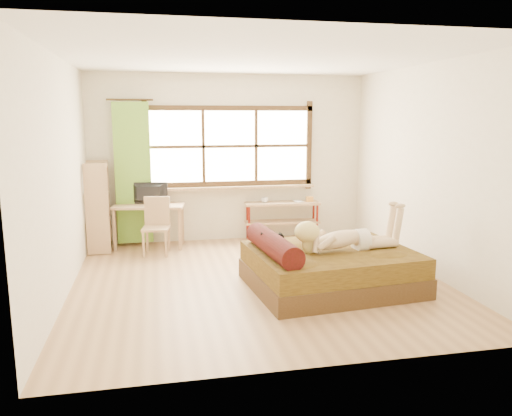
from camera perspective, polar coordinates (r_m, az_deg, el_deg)
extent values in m
plane|color=#9E754C|center=(6.31, 0.21, -8.31)|extent=(4.50, 4.50, 0.00)
plane|color=white|center=(6.02, 0.22, 16.85)|extent=(4.50, 4.50, 0.00)
plane|color=silver|center=(8.22, -3.01, 5.68)|extent=(4.50, 0.00, 4.50)
plane|color=silver|center=(3.86, 7.04, 0.28)|extent=(4.50, 0.00, 4.50)
plane|color=silver|center=(5.98, -21.43, 3.21)|extent=(0.00, 4.50, 4.50)
plane|color=silver|center=(6.84, 19.05, 4.17)|extent=(0.00, 4.50, 4.50)
cube|color=#FFEDBF|center=(8.20, -3.01, 7.07)|extent=(2.60, 0.01, 1.30)
cube|color=#A58559|center=(8.20, -2.89, 2.36)|extent=(2.80, 0.16, 0.04)
cube|color=#4D8E26|center=(8.04, -13.88, 3.85)|extent=(0.55, 0.10, 2.20)
cube|color=#321E0F|center=(6.11, 8.52, -7.90)|extent=(2.02, 1.68, 0.23)
cube|color=#37250C|center=(6.04, 8.58, -5.78)|extent=(1.98, 1.65, 0.23)
cylinder|color=black|center=(5.71, 1.99, -4.24)|extent=(0.39, 1.30, 0.26)
cube|color=#A58559|center=(7.92, -12.19, 0.23)|extent=(1.15, 0.66, 0.04)
cube|color=#A58559|center=(7.90, -15.88, -2.44)|extent=(0.05, 0.05, 0.65)
cube|color=#A58559|center=(7.73, -8.70, -2.43)|extent=(0.05, 0.05, 0.65)
cube|color=#A58559|center=(8.27, -15.26, -1.84)|extent=(0.05, 0.05, 0.65)
cube|color=#A58559|center=(8.11, -8.41, -1.81)|extent=(0.05, 0.05, 0.65)
imported|color=black|center=(7.94, -12.23, 1.63)|extent=(0.60, 0.17, 0.34)
cube|color=#A58559|center=(7.53, -11.37, -2.29)|extent=(0.43, 0.43, 0.04)
cube|color=#A58559|center=(7.65, -11.24, -0.30)|extent=(0.38, 0.09, 0.43)
cube|color=#A58559|center=(7.45, -12.74, -4.13)|extent=(0.04, 0.04, 0.38)
cube|color=#A58559|center=(7.40, -10.26, -4.13)|extent=(0.04, 0.04, 0.38)
cube|color=#A58559|center=(7.76, -12.33, -3.53)|extent=(0.04, 0.04, 0.38)
cube|color=#A58559|center=(7.71, -9.95, -3.53)|extent=(0.04, 0.04, 0.38)
cube|color=#A58559|center=(8.31, 3.01, 0.53)|extent=(1.27, 0.40, 0.04)
cube|color=#A58559|center=(8.37, 2.99, -1.57)|extent=(1.27, 0.40, 0.03)
cylinder|color=maroon|center=(8.16, -0.79, -1.72)|extent=(0.04, 0.04, 0.62)
cylinder|color=maroon|center=(8.37, 7.00, -1.49)|extent=(0.04, 0.04, 0.62)
cylinder|color=maroon|center=(8.40, -1.00, -1.37)|extent=(0.04, 0.04, 0.62)
cylinder|color=maroon|center=(8.61, 6.58, -1.15)|extent=(0.04, 0.04, 0.62)
cube|color=#CA8932|center=(8.40, 6.15, 1.02)|extent=(0.11, 0.11, 0.08)
imported|color=gray|center=(8.23, 0.99, 0.90)|extent=(0.12, 0.12, 0.09)
imported|color=gray|center=(8.36, 4.34, 0.77)|extent=(0.16, 0.22, 0.02)
cube|color=#A58559|center=(8.06, -17.37, -4.23)|extent=(0.36, 0.57, 0.03)
cube|color=#A58559|center=(7.97, -17.53, -1.29)|extent=(0.36, 0.57, 0.03)
cube|color=#A58559|center=(7.90, -17.70, 1.70)|extent=(0.36, 0.57, 0.03)
cube|color=#A58559|center=(7.85, -17.87, 4.75)|extent=(0.36, 0.57, 0.03)
cube|color=#A58559|center=(7.66, -17.71, -0.16)|extent=(0.33, 0.05, 1.35)
cube|color=#A58559|center=(8.20, -17.52, 0.53)|extent=(0.33, 0.05, 1.35)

